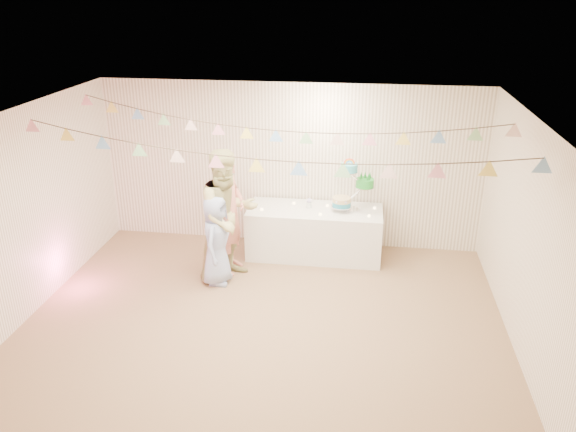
# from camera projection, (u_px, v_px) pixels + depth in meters

# --- Properties ---
(floor) EXTENTS (6.00, 6.00, 0.00)m
(floor) POSITION_uv_depth(u_px,v_px,m) (263.00, 324.00, 7.05)
(floor) COLOR #806045
(floor) RESTS_ON ground
(ceiling) EXTENTS (6.00, 6.00, 0.00)m
(ceiling) POSITION_uv_depth(u_px,v_px,m) (259.00, 119.00, 6.05)
(ceiling) COLOR white
(ceiling) RESTS_ON ground
(back_wall) EXTENTS (6.00, 6.00, 0.00)m
(back_wall) POSITION_uv_depth(u_px,v_px,m) (291.00, 166.00, 8.84)
(back_wall) COLOR white
(back_wall) RESTS_ON ground
(front_wall) EXTENTS (6.00, 6.00, 0.00)m
(front_wall) POSITION_uv_depth(u_px,v_px,m) (201.00, 361.00, 4.27)
(front_wall) COLOR white
(front_wall) RESTS_ON ground
(left_wall) EXTENTS (5.00, 5.00, 0.00)m
(left_wall) POSITION_uv_depth(u_px,v_px,m) (23.00, 215.00, 6.94)
(left_wall) COLOR white
(left_wall) RESTS_ON ground
(right_wall) EXTENTS (5.00, 5.00, 0.00)m
(right_wall) POSITION_uv_depth(u_px,v_px,m) (530.00, 245.00, 6.16)
(right_wall) COLOR white
(right_wall) RESTS_ON ground
(table) EXTENTS (2.05, 0.82, 0.77)m
(table) POSITION_uv_depth(u_px,v_px,m) (315.00, 232.00, 8.70)
(table) COLOR white
(table) RESTS_ON floor
(cake_stand) EXTENTS (0.68, 0.40, 0.76)m
(cake_stand) POSITION_uv_depth(u_px,v_px,m) (352.00, 188.00, 8.39)
(cake_stand) COLOR silver
(cake_stand) RESTS_ON table
(cake_bottom) EXTENTS (0.31, 0.31, 0.15)m
(cake_bottom) POSITION_uv_depth(u_px,v_px,m) (341.00, 207.00, 8.47)
(cake_bottom) COLOR teal
(cake_bottom) RESTS_ON cake_stand
(cake_middle) EXTENTS (0.27, 0.27, 0.22)m
(cake_middle) POSITION_uv_depth(u_px,v_px,m) (364.00, 188.00, 8.46)
(cake_middle) COLOR green
(cake_middle) RESTS_ON cake_stand
(cake_top_tier) EXTENTS (0.25, 0.25, 0.19)m
(cake_top_tier) POSITION_uv_depth(u_px,v_px,m) (349.00, 172.00, 8.28)
(cake_top_tier) COLOR #3FB6C8
(cake_top_tier) RESTS_ON cake_stand
(platter) EXTENTS (0.32, 0.32, 0.02)m
(platter) POSITION_uv_depth(u_px,v_px,m) (281.00, 209.00, 8.58)
(platter) COLOR white
(platter) RESTS_ON table
(posy) EXTENTS (0.13, 0.13, 0.15)m
(posy) POSITION_uv_depth(u_px,v_px,m) (309.00, 204.00, 8.59)
(posy) COLOR white
(posy) RESTS_ON table
(person_adult_a) EXTENTS (0.51, 0.71, 1.82)m
(person_adult_a) POSITION_uv_depth(u_px,v_px,m) (229.00, 213.00, 8.04)
(person_adult_a) COLOR tan
(person_adult_a) RESTS_ON floor
(person_adult_b) EXTENTS (1.17, 1.16, 1.91)m
(person_adult_b) POSITION_uv_depth(u_px,v_px,m) (228.00, 215.00, 7.85)
(person_adult_b) COLOR tan
(person_adult_b) RESTS_ON floor
(person_child) EXTENTS (0.46, 0.66, 1.30)m
(person_child) POSITION_uv_depth(u_px,v_px,m) (216.00, 240.00, 7.81)
(person_child) COLOR #94A3D1
(person_child) RESTS_ON floor
(bunting_back) EXTENTS (5.60, 1.10, 0.40)m
(bunting_back) POSITION_uv_depth(u_px,v_px,m) (276.00, 120.00, 7.16)
(bunting_back) COLOR pink
(bunting_back) RESTS_ON ceiling
(bunting_front) EXTENTS (5.60, 0.90, 0.36)m
(bunting_front) POSITION_uv_depth(u_px,v_px,m) (256.00, 149.00, 5.98)
(bunting_front) COLOR #72A5E5
(bunting_front) RESTS_ON ceiling
(tealight_0) EXTENTS (0.04, 0.04, 0.03)m
(tealight_0) POSITION_uv_depth(u_px,v_px,m) (262.00, 209.00, 8.52)
(tealight_0) COLOR #FFD88C
(tealight_0) RESTS_ON table
(tealight_1) EXTENTS (0.04, 0.04, 0.03)m
(tealight_1) POSITION_uv_depth(u_px,v_px,m) (294.00, 203.00, 8.76)
(tealight_1) COLOR #FFD88C
(tealight_1) RESTS_ON table
(tealight_2) EXTENTS (0.04, 0.04, 0.03)m
(tealight_2) POSITION_uv_depth(u_px,v_px,m) (320.00, 214.00, 8.34)
(tealight_2) COLOR #FFD88C
(tealight_2) RESTS_ON table
(tealight_3) EXTENTS (0.04, 0.04, 0.03)m
(tealight_3) POSITION_uv_depth(u_px,v_px,m) (339.00, 204.00, 8.71)
(tealight_3) COLOR #FFD88C
(tealight_3) RESTS_ON table
(tealight_4) EXTENTS (0.04, 0.04, 0.03)m
(tealight_4) POSITION_uv_depth(u_px,v_px,m) (369.00, 216.00, 8.28)
(tealight_4) COLOR #FFD88C
(tealight_4) RESTS_ON table
(tealight_5) EXTENTS (0.04, 0.04, 0.03)m
(tealight_5) POSITION_uv_depth(u_px,v_px,m) (375.00, 208.00, 8.57)
(tealight_5) COLOR #FFD88C
(tealight_5) RESTS_ON table
(tealight_6) EXTENTS (0.04, 0.04, 0.03)m
(tealight_6) POSITION_uv_depth(u_px,v_px,m) (328.00, 206.00, 8.66)
(tealight_6) COLOR #FFD88C
(tealight_6) RESTS_ON table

